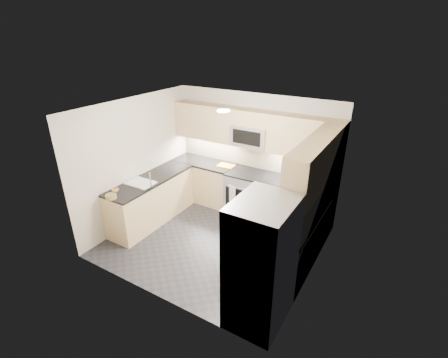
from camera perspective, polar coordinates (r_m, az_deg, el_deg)
floor at (r=6.21m, az=-1.69°, el=-10.86°), size 3.60×3.20×0.00m
ceiling at (r=5.16m, az=-2.04°, el=12.28°), size 3.60×3.20×0.02m
wall_back at (r=6.87m, az=5.37°, el=4.53°), size 3.60×0.02×2.50m
wall_front at (r=4.48m, az=-13.02°, el=-7.88°), size 3.60×0.02×2.50m
wall_left at (r=6.64m, az=-15.08°, el=3.04°), size 0.02×3.20×2.50m
wall_right at (r=4.94m, az=16.11°, el=-4.92°), size 0.02×3.20×2.50m
base_cab_back_left at (r=7.44m, az=-3.46°, el=-0.44°), size 1.42×0.60×0.90m
base_cab_back_right at (r=6.59m, az=12.52°, el=-4.59°), size 1.42×0.60×0.90m
base_cab_right at (r=5.55m, az=12.56°, el=-10.70°), size 0.60×1.70×0.90m
base_cab_peninsula at (r=6.78m, az=-12.53°, el=-3.71°), size 0.60×2.00×0.90m
countertop_back_left at (r=7.25m, az=-3.56°, el=2.92°), size 1.42×0.63×0.04m
countertop_back_right at (r=6.37m, az=12.90°, el=-0.90°), size 1.42×0.63×0.04m
countertop_right at (r=5.30m, az=13.02°, el=-6.55°), size 0.63×1.70×0.04m
countertop_peninsula at (r=6.57m, az=-12.91°, el=-0.10°), size 0.63×2.00×0.04m
upper_cab_back at (r=6.54m, az=4.89°, el=8.81°), size 3.60×0.35×0.75m
upper_cab_right at (r=4.98m, az=15.84°, el=2.71°), size 0.35×1.95×0.75m
backsplash_back at (r=6.88m, az=5.33°, el=4.09°), size 3.60×0.01×0.51m
backsplash_right at (r=5.36m, az=17.32°, el=-3.32°), size 0.01×2.30×0.51m
gas_range at (r=6.92m, az=3.93°, el=-2.46°), size 0.76×0.65×0.91m
range_cooktop at (r=6.72m, az=4.05°, el=1.03°), size 0.76×0.65×0.03m
oven_door_glass at (r=6.66m, az=2.63°, el=-3.62°), size 0.62×0.02×0.45m
oven_handle at (r=6.52m, az=2.59°, el=-1.60°), size 0.60×0.02×0.02m
microwave at (r=6.55m, az=4.75°, el=7.71°), size 0.76×0.40×0.40m
microwave_door at (r=6.37m, az=3.93°, el=7.25°), size 0.60×0.01×0.28m
refrigerator at (r=4.31m, az=6.56°, el=-14.53°), size 0.70×0.90×1.80m
fridge_handle_left at (r=4.28m, az=0.92°, el=-13.80°), size 0.02×0.02×1.20m
fridge_handle_right at (r=4.53m, az=3.24°, el=-11.34°), size 0.02×0.02×1.20m
sink_basin at (r=6.43m, az=-14.38°, el=-1.23°), size 0.52×0.38×0.16m
faucet at (r=6.17m, az=-12.84°, el=-0.12°), size 0.03×0.03×0.28m
utensil_bowl at (r=6.27m, az=16.77°, el=-0.68°), size 0.40×0.40×0.18m
cutting_board at (r=7.00m, az=0.37°, el=2.38°), size 0.37×0.27×0.01m
fruit_basket at (r=5.98m, az=-19.24°, el=-2.91°), size 0.24×0.24×0.07m
fruit_apple at (r=6.02m, az=-18.28°, el=-1.74°), size 0.08×0.08×0.08m
fruit_pear at (r=5.98m, az=-18.49°, el=-1.95°), size 0.07×0.07×0.07m
dish_towel_check at (r=6.64m, az=1.42°, el=-2.71°), size 0.19×0.10×0.37m
fruit_orange at (r=6.02m, az=-18.88°, el=-1.87°), size 0.06×0.06×0.06m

